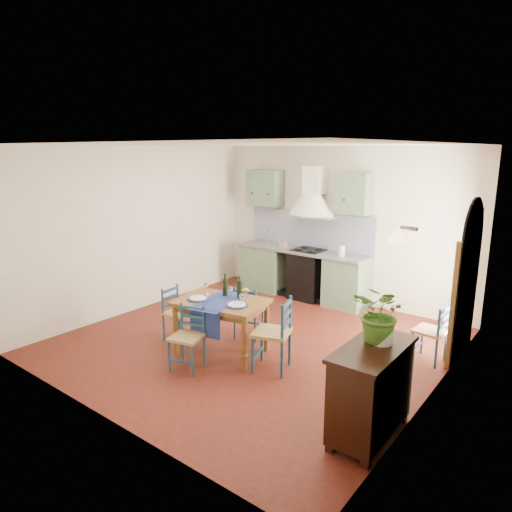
{
  "coord_description": "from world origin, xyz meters",
  "views": [
    {
      "loc": [
        3.81,
        -4.91,
        2.73
      ],
      "look_at": [
        -0.22,
        0.3,
        1.19
      ],
      "focal_mm": 32.0,
      "sensor_mm": 36.0,
      "label": 1
    }
  ],
  "objects_px": {
    "chair_near": "(188,337)",
    "potted_plant": "(382,314)",
    "sideboard": "(371,388)",
    "dining_table": "(221,307)"
  },
  "relations": [
    {
      "from": "dining_table",
      "to": "chair_near",
      "type": "bearing_deg",
      "value": -94.61
    },
    {
      "from": "chair_near",
      "to": "sideboard",
      "type": "distance_m",
      "value": 2.43
    },
    {
      "from": "dining_table",
      "to": "potted_plant",
      "type": "distance_m",
      "value": 2.48
    },
    {
      "from": "chair_near",
      "to": "sideboard",
      "type": "bearing_deg",
      "value": 1.61
    },
    {
      "from": "chair_near",
      "to": "sideboard",
      "type": "relative_size",
      "value": 0.77
    },
    {
      "from": "dining_table",
      "to": "potted_plant",
      "type": "bearing_deg",
      "value": -8.98
    },
    {
      "from": "chair_near",
      "to": "potted_plant",
      "type": "relative_size",
      "value": 1.41
    },
    {
      "from": "chair_near",
      "to": "potted_plant",
      "type": "height_order",
      "value": "potted_plant"
    },
    {
      "from": "chair_near",
      "to": "sideboard",
      "type": "xyz_separation_m",
      "value": [
        2.43,
        0.07,
        0.09
      ]
    },
    {
      "from": "chair_near",
      "to": "potted_plant",
      "type": "bearing_deg",
      "value": 4.84
    }
  ]
}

